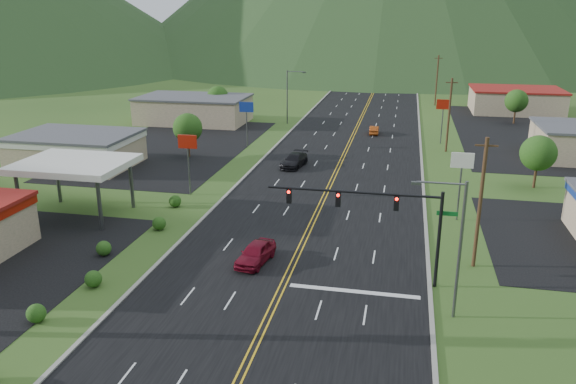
% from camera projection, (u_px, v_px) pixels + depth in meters
% --- Properties ---
extents(curb_west, '(0.30, 460.00, 0.14)m').
position_uv_depth(curb_west, '(55.00, 367.00, 30.58)').
color(curb_west, gray).
rests_on(curb_west, ground).
extents(traffic_signal, '(13.10, 0.43, 7.00)m').
position_uv_depth(traffic_signal, '(381.00, 211.00, 38.70)').
color(traffic_signal, black).
rests_on(traffic_signal, ground).
extents(streetlight_east, '(3.28, 0.25, 9.00)m').
position_uv_depth(streetlight_east, '(455.00, 241.00, 34.11)').
color(streetlight_east, '#59595E').
rests_on(streetlight_east, ground).
extents(streetlight_west, '(3.28, 0.25, 9.00)m').
position_uv_depth(streetlight_west, '(289.00, 93.00, 94.42)').
color(streetlight_west, '#59595E').
rests_on(streetlight_west, ground).
extents(gas_canopy, '(10.00, 8.00, 5.30)m').
position_uv_depth(gas_canopy, '(74.00, 165.00, 51.86)').
color(gas_canopy, white).
rests_on(gas_canopy, ground).
extents(building_west_mid, '(14.40, 10.40, 4.10)m').
position_uv_depth(building_west_mid, '(76.00, 148.00, 69.52)').
color(building_west_mid, '#CFB090').
rests_on(building_west_mid, ground).
extents(building_west_far, '(18.40, 11.40, 4.50)m').
position_uv_depth(building_west_far, '(194.00, 109.00, 96.65)').
color(building_west_far, '#CFB090').
rests_on(building_west_far, ground).
extents(building_east_far, '(16.40, 12.40, 4.50)m').
position_uv_depth(building_east_far, '(515.00, 100.00, 106.16)').
color(building_east_far, '#CFB090').
rests_on(building_east_far, ground).
extents(pole_sign_west_a, '(2.00, 0.18, 6.40)m').
position_uv_depth(pole_sign_west_a, '(188.00, 148.00, 57.69)').
color(pole_sign_west_a, '#59595E').
rests_on(pole_sign_west_a, ground).
extents(pole_sign_west_b, '(2.00, 0.18, 6.40)m').
position_uv_depth(pole_sign_west_b, '(246.00, 112.00, 78.16)').
color(pole_sign_west_b, '#59595E').
rests_on(pole_sign_west_b, ground).
extents(pole_sign_east_a, '(2.00, 0.18, 6.40)m').
position_uv_depth(pole_sign_east_a, '(462.00, 167.00, 50.54)').
color(pole_sign_east_a, '#59595E').
rests_on(pole_sign_east_a, ground).
extents(pole_sign_east_b, '(2.00, 0.18, 6.40)m').
position_uv_depth(pole_sign_east_b, '(443.00, 109.00, 80.32)').
color(pole_sign_east_b, '#59595E').
rests_on(pole_sign_east_b, ground).
extents(tree_west_a, '(3.84, 3.84, 5.82)m').
position_uv_depth(tree_west_a, '(188.00, 128.00, 73.18)').
color(tree_west_a, '#382314').
rests_on(tree_west_a, ground).
extents(tree_west_b, '(3.84, 3.84, 5.82)m').
position_uv_depth(tree_west_b, '(218.00, 97.00, 99.28)').
color(tree_west_b, '#382314').
rests_on(tree_west_b, ground).
extents(tree_east_a, '(3.84, 3.84, 5.82)m').
position_uv_depth(tree_east_a, '(538.00, 153.00, 60.31)').
color(tree_east_a, '#382314').
rests_on(tree_east_a, ground).
extents(tree_east_b, '(3.84, 3.84, 5.82)m').
position_uv_depth(tree_east_b, '(516.00, 101.00, 94.88)').
color(tree_east_b, '#382314').
rests_on(tree_east_b, ground).
extents(utility_pole_a, '(1.60, 0.28, 10.00)m').
position_uv_depth(utility_pole_a, '(480.00, 202.00, 41.12)').
color(utility_pole_a, '#382314').
rests_on(utility_pole_a, ground).
extents(utility_pole_b, '(1.60, 0.28, 10.00)m').
position_uv_depth(utility_pole_b, '(449.00, 115.00, 75.55)').
color(utility_pole_b, '#382314').
rests_on(utility_pole_b, ground).
extents(utility_pole_c, '(1.60, 0.28, 10.00)m').
position_uv_depth(utility_pole_c, '(437.00, 80.00, 112.77)').
color(utility_pole_c, '#382314').
rests_on(utility_pole_c, ground).
extents(utility_pole_d, '(1.60, 0.28, 10.00)m').
position_uv_depth(utility_pole_d, '(431.00, 63.00, 149.99)').
color(utility_pole_d, '#382314').
rests_on(utility_pole_d, ground).
extents(car_red_near, '(2.61, 4.92, 1.60)m').
position_uv_depth(car_red_near, '(256.00, 253.00, 42.96)').
color(car_red_near, maroon).
rests_on(car_red_near, ground).
extents(car_dark_mid, '(3.03, 5.72, 1.58)m').
position_uv_depth(car_dark_mid, '(294.00, 161.00, 69.39)').
color(car_dark_mid, black).
rests_on(car_dark_mid, ground).
extents(car_red_far, '(1.47, 3.96, 1.29)m').
position_uv_depth(car_red_far, '(374.00, 130.00, 87.67)').
color(car_red_far, '#9B3D11').
rests_on(car_red_far, ground).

